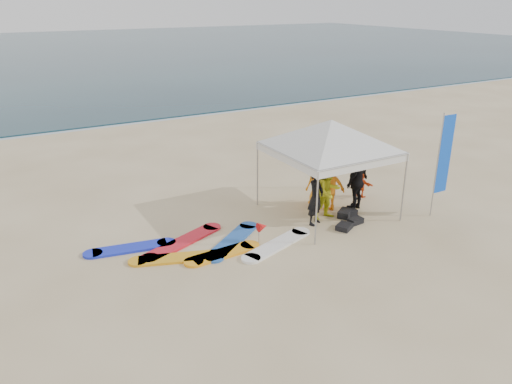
{
  "coord_description": "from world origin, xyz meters",
  "views": [
    {
      "loc": [
        -6.47,
        -9.49,
        6.67
      ],
      "look_at": [
        0.39,
        2.6,
        1.2
      ],
      "focal_mm": 35.0,
      "sensor_mm": 36.0,
      "label": 1
    }
  ],
  "objects": [
    {
      "name": "canopy_tent",
      "position": [
        3.01,
        2.5,
        3.11
      ],
      "size": [
        4.73,
        4.73,
        3.57
      ],
      "color": "#A5A5A8",
      "rests_on": "ground"
    },
    {
      "name": "person_black_a",
      "position": [
        2.16,
        1.99,
        0.9
      ],
      "size": [
        0.78,
        0.69,
        1.79
      ],
      "primitive_type": "imported",
      "rotation": [
        0.0,
        0.0,
        0.51
      ],
      "color": "black",
      "rests_on": "ground"
    },
    {
      "name": "ocean",
      "position": [
        0.0,
        60.0,
        0.04
      ],
      "size": [
        160.0,
        84.0,
        0.08
      ],
      "primitive_type": "cube",
      "color": "#0C2633",
      "rests_on": "ground"
    },
    {
      "name": "marker_pennant",
      "position": [
        0.09,
        1.69,
        0.49
      ],
      "size": [
        0.28,
        0.28,
        0.64
      ],
      "color": "#A5A5A8",
      "rests_on": "ground"
    },
    {
      "name": "person_yellow",
      "position": [
        2.75,
        2.13,
        0.91
      ],
      "size": [
        0.9,
        0.7,
        1.83
      ],
      "primitive_type": "imported",
      "rotation": [
        0.0,
        0.0,
        0.01
      ],
      "color": "gold",
      "rests_on": "ground"
    },
    {
      "name": "shoreline_foam",
      "position": [
        0.0,
        18.2,
        0.0
      ],
      "size": [
        160.0,
        1.2,
        0.01
      ],
      "primitive_type": "cube",
      "color": "silver",
      "rests_on": "ground"
    },
    {
      "name": "ground",
      "position": [
        0.0,
        0.0,
        0.0
      ],
      "size": [
        120.0,
        120.0,
        0.0
      ],
      "primitive_type": "plane",
      "color": "beige",
      "rests_on": "ground"
    },
    {
      "name": "person_orange_a",
      "position": [
        3.22,
        2.66,
        0.85
      ],
      "size": [
        1.23,
        0.89,
        1.7
      ],
      "primitive_type": "imported",
      "rotation": [
        0.0,
        0.0,
        2.88
      ],
      "color": "orange",
      "rests_on": "ground"
    },
    {
      "name": "gear_pile",
      "position": [
        3.19,
        1.62,
        0.1
      ],
      "size": [
        1.35,
        1.34,
        0.22
      ],
      "color": "black",
      "rests_on": "ground"
    },
    {
      "name": "feather_flag",
      "position": [
        6.06,
        0.63,
        2.0
      ],
      "size": [
        0.57,
        0.04,
        3.39
      ],
      "color": "#A5A5A8",
      "rests_on": "ground"
    },
    {
      "name": "person_orange_b",
      "position": [
        3.15,
        3.23,
        0.87
      ],
      "size": [
        0.88,
        0.6,
        1.75
      ],
      "primitive_type": "imported",
      "rotation": [
        0.0,
        0.0,
        3.2
      ],
      "color": "orange",
      "rests_on": "ground"
    },
    {
      "name": "person_seated",
      "position": [
        4.94,
        3.04,
        0.47
      ],
      "size": [
        0.39,
        0.9,
        0.94
      ],
      "primitive_type": "imported",
      "rotation": [
        0.0,
        0.0,
        1.7
      ],
      "color": "#DF4413",
      "rests_on": "ground"
    },
    {
      "name": "surfboard_spread",
      "position": [
        -1.54,
        2.17,
        0.04
      ],
      "size": [
        5.92,
        2.91,
        0.07
      ],
      "color": "orange",
      "rests_on": "ground"
    },
    {
      "name": "person_black_b",
      "position": [
        4.04,
        2.28,
        0.97
      ],
      "size": [
        1.22,
        0.81,
        1.93
      ],
      "primitive_type": "imported",
      "rotation": [
        0.0,
        0.0,
        3.47
      ],
      "color": "black",
      "rests_on": "ground"
    }
  ]
}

